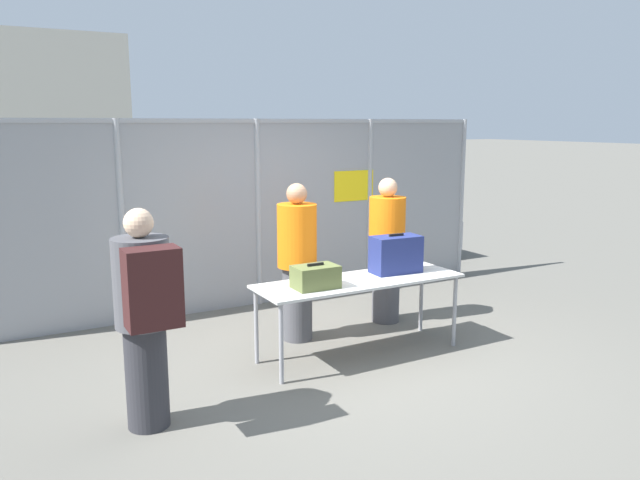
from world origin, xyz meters
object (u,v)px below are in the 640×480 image
Objects in this scene: suitcase_navy at (396,254)px; security_worker_near at (297,260)px; traveler_hooded at (145,312)px; inspection_table at (360,285)px; suitcase_olive at (316,277)px; utility_trailer at (363,237)px; security_worker_far at (387,248)px.

security_worker_near is (-0.79, 0.62, -0.09)m from suitcase_navy.
traveler_hooded is 1.00× the size of security_worker_near.
suitcase_navy is 0.31× the size of traveler_hooded.
inspection_table is 1.25× the size of traveler_hooded.
suitcase_navy reaches higher than suitcase_olive.
inspection_table is 0.55× the size of utility_trailer.
security_worker_far is at bearing 36.98° from traveler_hooded.
traveler_hooded is 0.44× the size of utility_trailer.
suitcase_navy is (0.99, 0.13, 0.08)m from suitcase_olive.
inspection_table is 4.05× the size of suitcase_navy.
traveler_hooded is at bearing 47.19° from security_worker_far.
inspection_table is at bearing 132.28° from security_worker_near.
traveler_hooded is (-1.65, -0.47, 0.05)m from suitcase_olive.
security_worker_far reaches higher than utility_trailer.
security_worker_near is at bearing 75.43° from suitcase_olive.
suitcase_navy is 0.14× the size of utility_trailer.
suitcase_olive is at bearing -172.84° from inspection_table.
utility_trailer is at bearing 51.72° from suitcase_olive.
suitcase_olive is at bearing -128.28° from utility_trailer.
traveler_hooded reaches higher than security_worker_far.
traveler_hooded is 1.00× the size of security_worker_far.
suitcase_navy is 4.02m from utility_trailer.
security_worker_near is at bearing 26.65° from security_worker_far.
suitcase_navy is 0.31× the size of security_worker_far.
utility_trailer is at bearing 56.64° from inspection_table.
inspection_table is 5.07× the size of suitcase_olive.
suitcase_navy is at bearing 7.60° from suitcase_olive.
utility_trailer is (4.52, 4.11, -0.52)m from traveler_hooded.
utility_trailer is (1.89, 3.51, -0.56)m from suitcase_navy.
suitcase_olive reaches higher than utility_trailer.
security_worker_far is at bearing 41.48° from inspection_table.
inspection_table is at bearing 27.91° from traveler_hooded.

